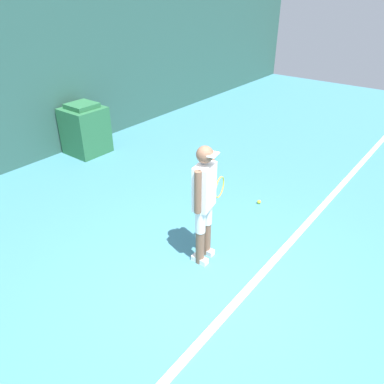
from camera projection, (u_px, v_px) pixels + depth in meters
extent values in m
plane|color=teal|center=(206.00, 293.00, 4.72)|extent=(24.00, 24.00, 0.00)
cube|color=white|center=(232.00, 307.00, 4.52)|extent=(21.60, 0.10, 0.01)
cylinder|color=brown|center=(200.00, 247.00, 5.12)|extent=(0.12, 0.12, 0.52)
cylinder|color=white|center=(200.00, 222.00, 4.91)|extent=(0.14, 0.14, 0.32)
cube|color=white|center=(200.00, 260.00, 5.23)|extent=(0.10, 0.24, 0.08)
cylinder|color=brown|center=(207.00, 238.00, 5.29)|extent=(0.12, 0.12, 0.52)
cylinder|color=white|center=(207.00, 213.00, 5.09)|extent=(0.14, 0.14, 0.32)
cube|color=white|center=(206.00, 251.00, 5.40)|extent=(0.10, 0.24, 0.08)
cube|color=white|center=(204.00, 187.00, 4.77)|extent=(0.37, 0.27, 0.62)
sphere|color=brown|center=(205.00, 154.00, 4.55)|extent=(0.22, 0.22, 0.22)
cube|color=white|center=(213.00, 154.00, 4.50)|extent=(0.20, 0.15, 0.02)
cylinder|color=brown|center=(198.00, 192.00, 4.61)|extent=(0.09, 0.09, 0.58)
cylinder|color=brown|center=(211.00, 179.00, 4.91)|extent=(0.09, 0.09, 0.58)
cylinder|color=black|center=(213.00, 195.00, 5.13)|extent=(0.20, 0.07, 0.03)
torus|color=yellow|center=(220.00, 187.00, 5.33)|extent=(0.32, 0.09, 0.32)
sphere|color=#D1E533|center=(259.00, 202.00, 6.60)|extent=(0.07, 0.07, 0.07)
cube|color=#28663D|center=(85.00, 131.00, 8.35)|extent=(0.81, 0.82, 1.03)
cube|color=#28663D|center=(82.00, 106.00, 8.07)|extent=(0.57, 0.58, 0.10)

